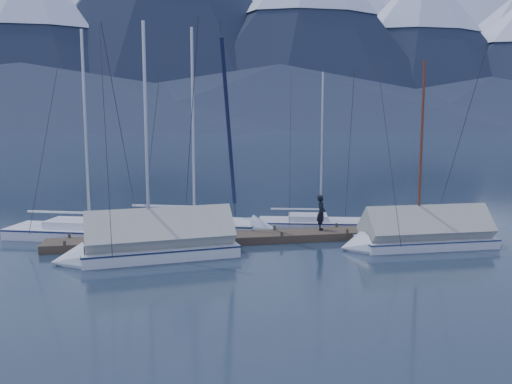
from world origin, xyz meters
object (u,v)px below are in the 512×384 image
Objects in this scene: sailboat_covered_far at (146,246)px; sailboat_covered_near at (414,237)px; sailboat_open_mid at (206,228)px; sailboat_open_left at (101,234)px; sailboat_open_right at (329,225)px; person at (321,213)px.

sailboat_covered_near is at bearing -1.76° from sailboat_covered_far.
sailboat_covered_near is at bearing -30.64° from sailboat_open_mid.
sailboat_open_left is 1.22× the size of sailboat_open_right.
sailboat_covered_far is 8.18m from person.
person is (-3.30, 2.58, 0.72)m from sailboat_covered_near.
sailboat_open_right is 9.85m from sailboat_covered_far.
sailboat_open_right is at bearing 25.05° from sailboat_covered_far.
sailboat_open_mid is at bearing 81.38° from person.
sailboat_open_right is at bearing -12.68° from person.
sailboat_covered_near is 0.87× the size of sailboat_covered_far.
sailboat_open_mid reaches higher than sailboat_covered_near.
sailboat_open_left reaches higher than person.
sailboat_open_mid reaches higher than sailboat_open_left.
sailboat_open_left is at bearing 161.78° from sailboat_covered_near.
person is (9.85, -1.74, 0.97)m from sailboat_open_left.
sailboat_open_mid is 1.07× the size of sailboat_covered_far.
person is at bearing -25.04° from sailboat_open_mid.
sailboat_open_mid is at bearing 176.07° from sailboat_open_right.
sailboat_open_left is 0.97× the size of sailboat_open_mid.
sailboat_covered_far reaches higher than sailboat_open_right.
sailboat_open_left is 1.18× the size of sailboat_covered_near.
sailboat_open_left is 1.03× the size of sailboat_covered_far.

